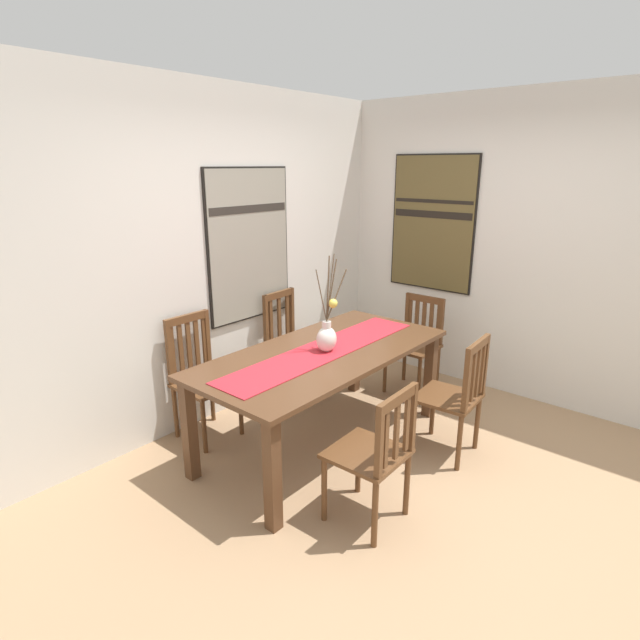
{
  "coord_description": "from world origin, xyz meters",
  "views": [
    {
      "loc": [
        -2.71,
        -1.47,
        2.08
      ],
      "look_at": [
        -0.05,
        0.79,
        1.0
      ],
      "focal_mm": 28.35,
      "sensor_mm": 36.0,
      "label": 1
    }
  ],
  "objects_px": {
    "painting_on_back_wall": "(249,245)",
    "centerpiece_vase": "(327,335)",
    "chair_0": "(456,395)",
    "chair_1": "(375,453)",
    "chair_2": "(416,342)",
    "chair_3": "(200,375)",
    "dining_table": "(323,363)",
    "chair_4": "(290,344)",
    "painting_on_side_wall": "(433,223)"
  },
  "relations": [
    {
      "from": "chair_0",
      "to": "chair_4",
      "type": "relative_size",
      "value": 0.95
    },
    {
      "from": "dining_table",
      "to": "painting_on_back_wall",
      "type": "relative_size",
      "value": 1.57
    },
    {
      "from": "chair_3",
      "to": "painting_on_back_wall",
      "type": "height_order",
      "value": "painting_on_back_wall"
    },
    {
      "from": "chair_0",
      "to": "centerpiece_vase",
      "type": "bearing_deg",
      "value": 121.94
    },
    {
      "from": "chair_2",
      "to": "chair_3",
      "type": "relative_size",
      "value": 0.92
    },
    {
      "from": "chair_1",
      "to": "chair_3",
      "type": "relative_size",
      "value": 0.91
    },
    {
      "from": "centerpiece_vase",
      "to": "painting_on_back_wall",
      "type": "bearing_deg",
      "value": 78.16
    },
    {
      "from": "chair_2",
      "to": "chair_4",
      "type": "height_order",
      "value": "chair_4"
    },
    {
      "from": "painting_on_back_wall",
      "to": "centerpiece_vase",
      "type": "bearing_deg",
      "value": -101.84
    },
    {
      "from": "painting_on_side_wall",
      "to": "dining_table",
      "type": "bearing_deg",
      "value": -175.47
    },
    {
      "from": "chair_0",
      "to": "painting_on_side_wall",
      "type": "relative_size",
      "value": 0.71
    },
    {
      "from": "centerpiece_vase",
      "to": "chair_1",
      "type": "height_order",
      "value": "centerpiece_vase"
    },
    {
      "from": "centerpiece_vase",
      "to": "painting_on_back_wall",
      "type": "height_order",
      "value": "painting_on_back_wall"
    },
    {
      "from": "chair_1",
      "to": "chair_2",
      "type": "height_order",
      "value": "chair_2"
    },
    {
      "from": "chair_0",
      "to": "chair_3",
      "type": "bearing_deg",
      "value": 121.24
    },
    {
      "from": "chair_1",
      "to": "centerpiece_vase",
      "type": "bearing_deg",
      "value": 57.21
    },
    {
      "from": "dining_table",
      "to": "centerpiece_vase",
      "type": "distance_m",
      "value": 0.23
    },
    {
      "from": "chair_1",
      "to": "chair_4",
      "type": "bearing_deg",
      "value": 58.61
    },
    {
      "from": "dining_table",
      "to": "centerpiece_vase",
      "type": "xyz_separation_m",
      "value": [
        0.01,
        -0.03,
        0.23
      ]
    },
    {
      "from": "dining_table",
      "to": "chair_3",
      "type": "height_order",
      "value": "chair_3"
    },
    {
      "from": "dining_table",
      "to": "painting_on_side_wall",
      "type": "xyz_separation_m",
      "value": [
        1.83,
        0.14,
        0.86
      ]
    },
    {
      "from": "chair_3",
      "to": "painting_on_side_wall",
      "type": "relative_size",
      "value": 0.75
    },
    {
      "from": "chair_1",
      "to": "painting_on_back_wall",
      "type": "relative_size",
      "value": 0.69
    },
    {
      "from": "chair_1",
      "to": "chair_2",
      "type": "bearing_deg",
      "value": 23.12
    },
    {
      "from": "chair_1",
      "to": "painting_on_side_wall",
      "type": "height_order",
      "value": "painting_on_side_wall"
    },
    {
      "from": "chair_3",
      "to": "chair_4",
      "type": "relative_size",
      "value": 1.0
    },
    {
      "from": "chair_0",
      "to": "chair_4",
      "type": "xyz_separation_m",
      "value": [
        -0.02,
        1.64,
        0.01
      ]
    },
    {
      "from": "centerpiece_vase",
      "to": "chair_0",
      "type": "xyz_separation_m",
      "value": [
        0.5,
        -0.8,
        -0.41
      ]
    },
    {
      "from": "centerpiece_vase",
      "to": "chair_3",
      "type": "height_order",
      "value": "centerpiece_vase"
    },
    {
      "from": "painting_on_back_wall",
      "to": "chair_1",
      "type": "bearing_deg",
      "value": -111.53
    },
    {
      "from": "chair_2",
      "to": "centerpiece_vase",
      "type": "bearing_deg",
      "value": -179.89
    },
    {
      "from": "centerpiece_vase",
      "to": "chair_2",
      "type": "bearing_deg",
      "value": 0.11
    },
    {
      "from": "centerpiece_vase",
      "to": "chair_2",
      "type": "relative_size",
      "value": 0.8
    },
    {
      "from": "chair_0",
      "to": "painting_on_side_wall",
      "type": "distance_m",
      "value": 1.95
    },
    {
      "from": "chair_2",
      "to": "chair_4",
      "type": "bearing_deg",
      "value": 135.42
    },
    {
      "from": "chair_3",
      "to": "chair_4",
      "type": "xyz_separation_m",
      "value": [
        0.99,
        -0.03,
        -0.01
      ]
    },
    {
      "from": "painting_on_side_wall",
      "to": "chair_1",
      "type": "bearing_deg",
      "value": -157.74
    },
    {
      "from": "chair_4",
      "to": "painting_on_back_wall",
      "type": "xyz_separation_m",
      "value": [
        -0.26,
        0.22,
        0.93
      ]
    },
    {
      "from": "chair_0",
      "to": "chair_1",
      "type": "distance_m",
      "value": 1.0
    },
    {
      "from": "chair_3",
      "to": "centerpiece_vase",
      "type": "bearing_deg",
      "value": -59.41
    },
    {
      "from": "painting_on_back_wall",
      "to": "chair_3",
      "type": "bearing_deg",
      "value": -165.39
    },
    {
      "from": "chair_0",
      "to": "chair_4",
      "type": "height_order",
      "value": "chair_4"
    },
    {
      "from": "centerpiece_vase",
      "to": "chair_3",
      "type": "distance_m",
      "value": 1.07
    },
    {
      "from": "chair_2",
      "to": "chair_0",
      "type": "bearing_deg",
      "value": -135.9
    },
    {
      "from": "centerpiece_vase",
      "to": "chair_4",
      "type": "distance_m",
      "value": 1.05
    },
    {
      "from": "dining_table",
      "to": "chair_1",
      "type": "distance_m",
      "value": 0.97
    },
    {
      "from": "painting_on_back_wall",
      "to": "painting_on_side_wall",
      "type": "xyz_separation_m",
      "value": [
        1.6,
        -0.88,
        0.11
      ]
    },
    {
      "from": "dining_table",
      "to": "chair_4",
      "type": "relative_size",
      "value": 2.08
    },
    {
      "from": "dining_table",
      "to": "chair_4",
      "type": "height_order",
      "value": "chair_4"
    },
    {
      "from": "painting_on_back_wall",
      "to": "chair_2",
      "type": "bearing_deg",
      "value": -43.45
    }
  ]
}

